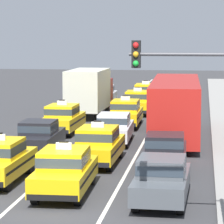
{
  "coord_description": "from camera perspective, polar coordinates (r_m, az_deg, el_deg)",
  "views": [
    {
      "loc": [
        4.71,
        -20.71,
        5.8
      ],
      "look_at": [
        -0.42,
        15.74,
        1.3
      ],
      "focal_mm": 104.7,
      "sensor_mm": 36.0,
      "label": 1
    }
  ],
  "objects": [
    {
      "name": "taxi_left_nearest",
      "position": [
        25.83,
        -9.78,
        -4.11
      ],
      "size": [
        1.86,
        4.58,
        1.96
      ],
      "color": "black",
      "rests_on": "ground"
    },
    {
      "name": "taxi_left_third",
      "position": [
        37.79,
        -4.33,
        -0.53
      ],
      "size": [
        1.89,
        4.59,
        1.96
      ],
      "color": "black",
      "rests_on": "ground"
    },
    {
      "name": "taxi_center_nearest",
      "position": [
        23.6,
        -4.16,
        -5.09
      ],
      "size": [
        1.92,
        4.6,
        1.96
      ],
      "color": "black",
      "rests_on": "ground"
    },
    {
      "name": "taxi_center_fifth",
      "position": [
        46.56,
        2.26,
        0.9
      ],
      "size": [
        1.88,
        4.58,
        1.96
      ],
      "color": "black",
      "rests_on": "ground"
    },
    {
      "name": "ground_plane",
      "position": [
        22.02,
        -4.68,
        -8.33
      ],
      "size": [
        160.0,
        160.0,
        0.0
      ],
      "primitive_type": "plane",
      "color": "#353538"
    },
    {
      "name": "taxi_center_second",
      "position": [
        28.85,
        -1.22,
        -2.86
      ],
      "size": [
        1.87,
        4.58,
        1.96
      ],
      "color": "black",
      "rests_on": "ground"
    },
    {
      "name": "lane_stripe_left_center",
      "position": [
        41.6,
        -0.79,
        -1.04
      ],
      "size": [
        0.14,
        80.0,
        0.01
      ],
      "primitive_type": "cube",
      "color": "silver",
      "rests_on": "ground"
    },
    {
      "name": "box_truck_left_fourth",
      "position": [
        45.39,
        -1.94,
        1.88
      ],
      "size": [
        2.4,
        7.0,
        3.27
      ],
      "color": "black",
      "rests_on": "ground"
    },
    {
      "name": "sedan_right_nearest",
      "position": [
        22.46,
        4.37,
        -5.78
      ],
      "size": [
        1.86,
        4.34,
        1.58
      ],
      "color": "black",
      "rests_on": "ground"
    },
    {
      "name": "sedan_left_second",
      "position": [
        31.68,
        -6.39,
        -2.07
      ],
      "size": [
        1.84,
        4.33,
        1.58
      ],
      "color": "black",
      "rests_on": "ground"
    },
    {
      "name": "bus_right_third",
      "position": [
        35.74,
        5.57,
        0.54
      ],
      "size": [
        2.81,
        11.26,
        3.22
      ],
      "color": "black",
      "rests_on": "ground"
    },
    {
      "name": "sedan_right_second",
      "position": [
        27.47,
        4.65,
        -3.44
      ],
      "size": [
        1.85,
        4.34,
        1.58
      ],
      "color": "black",
      "rests_on": "ground"
    },
    {
      "name": "sedan_center_third",
      "position": [
        34.24,
        0.18,
        -1.34
      ],
      "size": [
        1.89,
        4.35,
        1.58
      ],
      "color": "black",
      "rests_on": "ground"
    },
    {
      "name": "traffic_light_pole",
      "position": [
        18.13,
        7.26,
        0.66
      ],
      "size": [
        2.87,
        0.33,
        5.58
      ],
      "color": "#47474C",
      "rests_on": "ground"
    },
    {
      "name": "sedan_left_fifth",
      "position": [
        52.59,
        -0.77,
        1.57
      ],
      "size": [
        1.79,
        4.31,
        1.58
      ],
      "color": "black",
      "rests_on": "ground"
    },
    {
      "name": "taxi_center_fourth",
      "position": [
        40.3,
        1.19,
        -0.05
      ],
      "size": [
        1.86,
        4.58,
        1.96
      ],
      "color": "black",
      "rests_on": "ground"
    },
    {
      "name": "taxi_center_sixth",
      "position": [
        52.89,
        2.96,
        1.62
      ],
      "size": [
        1.83,
        4.56,
        1.96
      ],
      "color": "black",
      "rests_on": "ground"
    },
    {
      "name": "lane_stripe_center_right",
      "position": [
        41.24,
        3.61,
        -1.12
      ],
      "size": [
        0.14,
        80.0,
        0.01
      ],
      "primitive_type": "cube",
      "color": "silver",
      "rests_on": "ground"
    }
  ]
}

